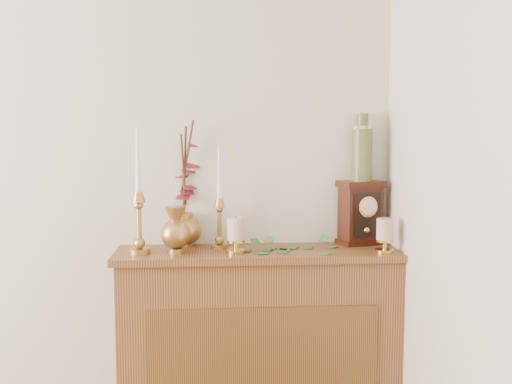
{
  "coord_description": "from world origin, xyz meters",
  "views": [
    {
      "loc": [
        1.2,
        -0.44,
        1.45
      ],
      "look_at": [
        1.38,
        2.05,
        1.19
      ],
      "focal_mm": 42.0,
      "sensor_mm": 36.0,
      "label": 1
    }
  ],
  "objects": [
    {
      "name": "console_shelf",
      "position": [
        1.4,
        2.1,
        0.44
      ],
      "size": [
        1.24,
        0.34,
        0.93
      ],
      "color": "brown",
      "rests_on": "ground"
    },
    {
      "name": "candlestick_left",
      "position": [
        0.89,
        2.05,
        1.1
      ],
      "size": [
        0.09,
        0.09,
        0.53
      ],
      "rotation": [
        0.0,
        0.0,
        -0.24
      ],
      "color": "tan",
      "rests_on": "console_shelf"
    },
    {
      "name": "candlestick_center",
      "position": [
        1.23,
        2.14,
        1.08
      ],
      "size": [
        0.08,
        0.08,
        0.45
      ],
      "rotation": [
        0.0,
        0.0,
        0.29
      ],
      "color": "tan",
      "rests_on": "console_shelf"
    },
    {
      "name": "bud_vase",
      "position": [
        1.04,
        2.04,
        1.03
      ],
      "size": [
        0.12,
        0.12,
        0.2
      ],
      "rotation": [
        0.0,
        0.0,
        0.22
      ],
      "color": "tan",
      "rests_on": "console_shelf"
    },
    {
      "name": "ginger_jar",
      "position": [
        1.08,
        2.25,
        1.18
      ],
      "size": [
        0.22,
        0.24,
        0.56
      ],
      "rotation": [
        0.0,
        0.0,
        0.18
      ],
      "color": "tan",
      "rests_on": "console_shelf"
    },
    {
      "name": "pillar_candle_left",
      "position": [
        1.3,
        2.04,
        1.01
      ],
      "size": [
        0.08,
        0.08,
        0.16
      ],
      "rotation": [
        0.0,
        0.0,
        -0.05
      ],
      "color": "gold",
      "rests_on": "console_shelf"
    },
    {
      "name": "pillar_candle_right",
      "position": [
        1.92,
        2.0,
        1.01
      ],
      "size": [
        0.08,
        0.08,
        0.16
      ],
      "rotation": [
        0.0,
        0.0,
        0.39
      ],
      "color": "gold",
      "rests_on": "console_shelf"
    },
    {
      "name": "ivy_garland",
      "position": [
        1.49,
        2.05,
        0.94
      ],
      "size": [
        0.42,
        0.17,
        0.07
      ],
      "rotation": [
        0.0,
        0.0,
        -0.15
      ],
      "color": "#286526",
      "rests_on": "console_shelf"
    },
    {
      "name": "mantel_clock",
      "position": [
        1.87,
        2.2,
        1.07
      ],
      "size": [
        0.22,
        0.18,
        0.29
      ],
      "rotation": [
        0.0,
        0.0,
        0.27
      ],
      "color": "#38160B",
      "rests_on": "console_shelf"
    },
    {
      "name": "ceramic_vase",
      "position": [
        1.87,
        2.2,
        1.35
      ],
      "size": [
        0.09,
        0.09,
        0.3
      ],
      "rotation": [
        0.0,
        0.0,
        0.27
      ],
      "color": "#1C382C",
      "rests_on": "mantel_clock"
    }
  ]
}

